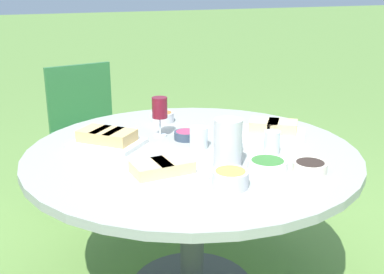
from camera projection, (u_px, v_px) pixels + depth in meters
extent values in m
cylinder|color=#4C4C51|center=(192.00, 224.00, 2.21)|extent=(0.11, 0.11, 0.66)
cylinder|color=#9EA399|center=(192.00, 154.00, 2.10)|extent=(1.45, 1.45, 0.03)
cube|color=#2D6B38|center=(93.00, 136.00, 3.12)|extent=(0.49, 0.51, 0.04)
cube|color=#2D6B38|center=(80.00, 96.00, 3.20)|extent=(0.11, 0.44, 0.42)
cylinder|color=#2D6B38|center=(77.00, 186.00, 2.94)|extent=(0.03, 0.03, 0.43)
cylinder|color=#2D6B38|center=(134.00, 173.00, 3.14)|extent=(0.03, 0.03, 0.43)
cylinder|color=#2D6B38|center=(58.00, 167.00, 3.24)|extent=(0.03, 0.03, 0.43)
cylinder|color=#2D6B38|center=(111.00, 156.00, 3.44)|extent=(0.03, 0.03, 0.43)
cylinder|color=silver|center=(228.00, 143.00, 1.88)|extent=(0.11, 0.11, 0.19)
cone|color=silver|center=(223.00, 120.00, 1.90)|extent=(0.03, 0.03, 0.02)
cylinder|color=silver|center=(160.00, 135.00, 2.28)|extent=(0.06, 0.06, 0.01)
cylinder|color=silver|center=(160.00, 126.00, 2.27)|extent=(0.01, 0.01, 0.08)
cylinder|color=maroon|center=(160.00, 108.00, 2.24)|extent=(0.07, 0.07, 0.10)
cube|color=white|center=(152.00, 177.00, 1.79)|extent=(0.21, 0.40, 0.02)
cube|color=#E0C184|center=(173.00, 165.00, 1.81)|extent=(0.13, 0.14, 0.05)
cube|color=#E0C184|center=(151.00, 169.00, 1.77)|extent=(0.13, 0.14, 0.05)
cube|color=white|center=(264.00, 132.00, 2.31)|extent=(0.38, 0.42, 0.02)
cube|color=#E0C184|center=(282.00, 127.00, 2.28)|extent=(0.18, 0.18, 0.05)
cube|color=#E0C184|center=(264.00, 125.00, 2.29)|extent=(0.18, 0.18, 0.05)
cube|color=white|center=(107.00, 143.00, 2.16)|extent=(0.36, 0.36, 0.02)
cube|color=tan|center=(120.00, 137.00, 2.12)|extent=(0.17, 0.17, 0.05)
cube|color=tan|center=(107.00, 136.00, 2.14)|extent=(0.17, 0.17, 0.05)
cube|color=tan|center=(94.00, 134.00, 2.17)|extent=(0.17, 0.17, 0.05)
cylinder|color=silver|center=(230.00, 179.00, 1.72)|extent=(0.13, 0.13, 0.06)
cylinder|color=#E0C147|center=(230.00, 174.00, 1.71)|extent=(0.11, 0.11, 0.03)
cylinder|color=white|center=(267.00, 165.00, 1.88)|extent=(0.15, 0.15, 0.04)
cylinder|color=#387533|center=(268.00, 162.00, 1.87)|extent=(0.13, 0.13, 0.02)
cylinder|color=beige|center=(310.00, 167.00, 1.86)|extent=(0.13, 0.13, 0.04)
cylinder|color=#2D231E|center=(310.00, 164.00, 1.85)|extent=(0.11, 0.11, 0.02)
cylinder|color=#334256|center=(186.00, 135.00, 2.23)|extent=(0.11, 0.11, 0.04)
cylinder|color=#D6385B|center=(186.00, 133.00, 2.23)|extent=(0.09, 0.09, 0.02)
cylinder|color=silver|center=(230.00, 146.00, 2.09)|extent=(0.11, 0.11, 0.04)
cylinder|color=silver|center=(230.00, 144.00, 2.08)|extent=(0.09, 0.09, 0.02)
cylinder|color=silver|center=(162.00, 117.00, 2.51)|extent=(0.12, 0.12, 0.05)
cylinder|color=#CC662D|center=(162.00, 114.00, 2.50)|extent=(0.10, 0.10, 0.02)
cylinder|color=silver|center=(199.00, 137.00, 2.12)|extent=(0.08, 0.08, 0.09)
cylinder|color=silver|center=(272.00, 142.00, 2.04)|extent=(0.07, 0.07, 0.10)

